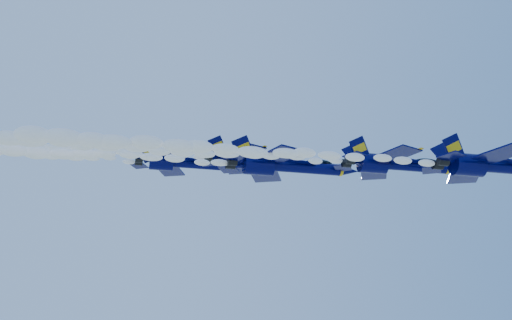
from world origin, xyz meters
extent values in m
ellipsoid|color=#02033C|center=(10.70, -14.30, 149.32)|extent=(1.51, 2.62, 6.21)
cube|color=#02033C|center=(12.45, -18.18, 149.37)|extent=(5.20, 6.17, 0.17)
cube|color=#02033C|center=(12.45, -10.42, 149.37)|extent=(5.20, 6.17, 0.17)
cube|color=yellow|center=(13.81, -18.18, 149.47)|extent=(2.34, 4.86, 0.10)
cube|color=yellow|center=(13.81, -10.42, 149.47)|extent=(2.34, 4.86, 0.10)
cube|color=#02033C|center=(8.57, -15.32, 150.83)|extent=(3.16, 1.00, 3.40)
cube|color=#02033C|center=(8.57, -13.28, 150.83)|extent=(3.16, 1.00, 3.40)
cylinder|color=black|center=(7.30, -14.93, 149.28)|extent=(1.16, 1.07, 1.07)
cylinder|color=black|center=(7.30, -13.67, 149.28)|extent=(1.16, 1.07, 1.07)
cube|color=yellow|center=(13.90, -14.30, 150.13)|extent=(10.68, 0.34, 0.08)
ellipsoid|color=white|center=(-16.09, -14.30, 149.04)|extent=(45.81, 1.89, 1.70)
cylinder|color=#02033C|center=(9.77, -3.53, 152.79)|extent=(8.59, 1.43, 1.43)
ellipsoid|color=#02033C|center=(3.76, -3.53, 152.75)|extent=(1.49, 2.58, 6.11)
cone|color=#02033C|center=(15.31, -3.53, 152.79)|extent=(2.48, 1.43, 1.43)
cylinder|color=yellow|center=(14.16, -3.53, 152.79)|extent=(0.33, 1.49, 1.49)
ellipsoid|color=black|center=(11.40, -3.53, 153.51)|extent=(3.44, 1.12, 0.94)
cube|color=yellow|center=(11.40, -3.53, 153.22)|extent=(4.01, 0.95, 0.17)
cube|color=#02033C|center=(5.48, -7.35, 152.79)|extent=(5.12, 6.07, 0.17)
cube|color=#02033C|center=(5.48, 0.29, 152.79)|extent=(5.12, 6.07, 0.17)
cube|color=yellow|center=(6.81, -7.35, 152.89)|extent=(2.30, 4.78, 0.10)
cube|color=yellow|center=(6.81, 0.29, 152.89)|extent=(2.30, 4.78, 0.10)
cube|color=#02033C|center=(1.66, -4.53, 154.22)|extent=(3.11, 0.98, 3.35)
cube|color=#02033C|center=(1.66, -2.53, 154.22)|extent=(3.11, 0.98, 3.35)
cylinder|color=black|center=(0.42, -4.15, 152.70)|extent=(1.15, 1.05, 1.05)
cylinder|color=black|center=(0.42, -2.91, 152.70)|extent=(1.15, 1.05, 1.05)
cube|color=yellow|center=(6.91, -3.53, 153.54)|extent=(10.50, 0.33, 0.08)
ellipsoid|color=white|center=(-22.96, -3.53, 152.46)|extent=(45.81, 1.86, 1.68)
cylinder|color=#02033C|center=(-3.87, 0.70, 153.01)|extent=(9.32, 1.55, 1.55)
ellipsoid|color=#02033C|center=(-10.39, 0.70, 152.96)|extent=(1.62, 2.80, 6.63)
cone|color=#02033C|center=(2.14, 0.70, 153.01)|extent=(2.69, 1.55, 1.55)
cylinder|color=yellow|center=(0.90, 0.70, 153.01)|extent=(0.36, 1.62, 1.62)
ellipsoid|color=black|center=(-2.11, 0.70, 153.79)|extent=(3.73, 1.21, 1.03)
cube|color=yellow|center=(-2.11, 0.70, 153.48)|extent=(4.35, 1.04, 0.19)
cube|color=#02033C|center=(-8.53, -3.44, 153.01)|extent=(5.55, 6.58, 0.19)
cube|color=#02033C|center=(-8.53, 4.85, 153.01)|extent=(5.55, 6.58, 0.19)
cube|color=yellow|center=(-7.08, -3.44, 153.12)|extent=(2.50, 5.19, 0.10)
cube|color=yellow|center=(-7.08, 4.85, 153.12)|extent=(2.50, 5.19, 0.10)
cube|color=#02033C|center=(-12.67, -0.38, 154.57)|extent=(3.37, 1.07, 3.63)
cube|color=#02033C|center=(-12.67, 1.79, 154.57)|extent=(3.37, 1.07, 3.63)
cylinder|color=black|center=(-14.02, 0.03, 152.91)|extent=(1.24, 1.14, 1.14)
cylinder|color=black|center=(-14.02, 1.38, 152.91)|extent=(1.24, 1.14, 1.14)
cube|color=yellow|center=(-6.98, 0.70, 153.82)|extent=(11.40, 0.36, 0.08)
ellipsoid|color=white|center=(-37.44, 0.70, 152.67)|extent=(45.81, 2.02, 1.82)
cylinder|color=#02033C|center=(-6.90, 8.93, 156.49)|extent=(8.35, 1.39, 1.39)
ellipsoid|color=#02033C|center=(-12.74, 8.93, 156.45)|extent=(1.45, 2.51, 5.94)
cone|color=#02033C|center=(-1.52, 8.93, 156.49)|extent=(2.41, 1.39, 1.39)
cylinder|color=yellow|center=(-2.63, 8.93, 156.49)|extent=(0.32, 1.45, 1.45)
ellipsoid|color=black|center=(-5.32, 8.93, 157.19)|extent=(3.34, 1.09, 0.92)
cube|color=yellow|center=(-5.32, 8.93, 156.91)|extent=(3.90, 0.93, 0.17)
cube|color=#02033C|center=(-11.07, 5.22, 156.49)|extent=(4.97, 5.90, 0.17)
cube|color=#02033C|center=(-11.07, 12.64, 156.49)|extent=(4.97, 5.90, 0.17)
cube|color=yellow|center=(-9.77, 5.22, 156.59)|extent=(2.24, 4.65, 0.09)
cube|color=yellow|center=(-9.77, 12.64, 156.59)|extent=(2.24, 4.65, 0.09)
cube|color=#02033C|center=(-14.79, 7.96, 157.88)|extent=(3.02, 0.96, 3.25)
cube|color=#02033C|center=(-14.79, 9.91, 157.88)|extent=(3.02, 0.96, 3.25)
cylinder|color=black|center=(-15.99, 8.33, 156.40)|extent=(1.11, 1.02, 1.02)
cylinder|color=black|center=(-15.99, 9.53, 156.40)|extent=(1.11, 1.02, 1.02)
cube|color=yellow|center=(-9.68, 8.93, 157.22)|extent=(10.21, 0.32, 0.07)
ellipsoid|color=white|center=(-39.36, 8.93, 156.16)|extent=(45.81, 1.81, 1.63)
cylinder|color=#02033C|center=(-15.78, 18.88, 158.88)|extent=(8.82, 1.47, 1.47)
ellipsoid|color=#02033C|center=(-21.95, 18.88, 158.83)|extent=(1.53, 2.65, 6.27)
cone|color=#02033C|center=(-10.10, 18.88, 158.88)|extent=(2.55, 1.47, 1.47)
cylinder|color=yellow|center=(-11.27, 18.88, 158.88)|extent=(0.34, 1.53, 1.53)
ellipsoid|color=black|center=(-14.11, 18.88, 159.62)|extent=(3.53, 1.15, 0.97)
cube|color=yellow|center=(-14.11, 18.88, 159.32)|extent=(4.12, 0.98, 0.18)
cube|color=#02033C|center=(-20.19, 14.96, 158.88)|extent=(5.25, 6.23, 0.18)
cube|color=#02033C|center=(-20.19, 22.80, 158.88)|extent=(5.25, 6.23, 0.18)
cube|color=yellow|center=(-18.82, 14.96, 158.98)|extent=(2.36, 4.91, 0.10)
cube|color=yellow|center=(-18.82, 22.80, 158.98)|extent=(2.36, 4.91, 0.10)
cube|color=#02033C|center=(-24.11, 17.85, 160.35)|extent=(3.19, 1.01, 3.44)
cube|color=#02033C|center=(-24.11, 19.91, 160.35)|extent=(3.19, 1.01, 3.44)
cylinder|color=black|center=(-25.38, 18.24, 158.79)|extent=(1.18, 1.08, 1.08)
cylinder|color=black|center=(-25.38, 19.52, 158.79)|extent=(1.18, 1.08, 1.08)
cube|color=yellow|center=(-18.72, 18.88, 159.65)|extent=(10.78, 0.34, 0.08)
camera|label=1|loc=(-27.62, -76.37, 124.89)|focal=45.00mm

